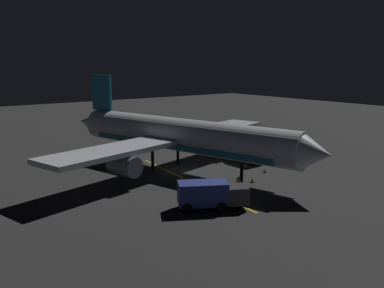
{
  "coord_description": "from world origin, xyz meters",
  "views": [
    {
      "loc": [
        27.02,
        37.9,
        12.32
      ],
      "look_at": [
        0.0,
        2.0,
        3.5
      ],
      "focal_mm": 38.67,
      "sensor_mm": 36.0,
      "label": 1
    }
  ],
  "objects_px": {
    "traffic_cone_near_right": "(245,166)",
    "traffic_cone_far": "(220,187)",
    "baggage_truck": "(210,195)",
    "catering_truck": "(246,152)",
    "traffic_cone_near_left": "(265,170)",
    "ground_crew_worker": "(238,185)",
    "traffic_cone_under_wing": "(252,180)",
    "airliner": "(178,136)"
  },
  "relations": [
    {
      "from": "ground_crew_worker",
      "to": "traffic_cone_far",
      "type": "bearing_deg",
      "value": -74.11
    },
    {
      "from": "baggage_truck",
      "to": "ground_crew_worker",
      "type": "distance_m",
      "value": 5.07
    },
    {
      "from": "ground_crew_worker",
      "to": "traffic_cone_near_right",
      "type": "height_order",
      "value": "ground_crew_worker"
    },
    {
      "from": "traffic_cone_under_wing",
      "to": "traffic_cone_far",
      "type": "xyz_separation_m",
      "value": [
        4.47,
        -0.08,
        0.0
      ]
    },
    {
      "from": "traffic_cone_near_left",
      "to": "catering_truck",
      "type": "bearing_deg",
      "value": -110.95
    },
    {
      "from": "traffic_cone_near_right",
      "to": "traffic_cone_under_wing",
      "type": "bearing_deg",
      "value": 52.42
    },
    {
      "from": "traffic_cone_near_right",
      "to": "traffic_cone_far",
      "type": "bearing_deg",
      "value": 30.54
    },
    {
      "from": "traffic_cone_far",
      "to": "airliner",
      "type": "bearing_deg",
      "value": -97.29
    },
    {
      "from": "baggage_truck",
      "to": "traffic_cone_far",
      "type": "distance_m",
      "value": 5.64
    },
    {
      "from": "traffic_cone_near_right",
      "to": "traffic_cone_under_wing",
      "type": "relative_size",
      "value": 1.0
    },
    {
      "from": "catering_truck",
      "to": "traffic_cone_far",
      "type": "distance_m",
      "value": 12.6
    },
    {
      "from": "baggage_truck",
      "to": "traffic_cone_near_left",
      "type": "height_order",
      "value": "baggage_truck"
    },
    {
      "from": "airliner",
      "to": "traffic_cone_near_left",
      "type": "distance_m",
      "value": 10.76
    },
    {
      "from": "traffic_cone_far",
      "to": "ground_crew_worker",
      "type": "bearing_deg",
      "value": 105.89
    },
    {
      "from": "traffic_cone_under_wing",
      "to": "traffic_cone_far",
      "type": "height_order",
      "value": "same"
    },
    {
      "from": "catering_truck",
      "to": "traffic_cone_near_right",
      "type": "bearing_deg",
      "value": 44.46
    },
    {
      "from": "traffic_cone_far",
      "to": "traffic_cone_near_left",
      "type": "bearing_deg",
      "value": -167.13
    },
    {
      "from": "traffic_cone_near_right",
      "to": "traffic_cone_far",
      "type": "relative_size",
      "value": 1.0
    },
    {
      "from": "baggage_truck",
      "to": "ground_crew_worker",
      "type": "bearing_deg",
      "value": -162.18
    },
    {
      "from": "traffic_cone_near_left",
      "to": "airliner",
      "type": "bearing_deg",
      "value": -42.91
    },
    {
      "from": "ground_crew_worker",
      "to": "traffic_cone_far",
      "type": "xyz_separation_m",
      "value": [
        0.58,
        -2.05,
        -0.64
      ]
    },
    {
      "from": "catering_truck",
      "to": "traffic_cone_under_wing",
      "type": "distance_m",
      "value": 9.31
    },
    {
      "from": "catering_truck",
      "to": "traffic_cone_far",
      "type": "bearing_deg",
      "value": 33.84
    },
    {
      "from": "traffic_cone_near_left",
      "to": "traffic_cone_far",
      "type": "bearing_deg",
      "value": 12.87
    },
    {
      "from": "ground_crew_worker",
      "to": "traffic_cone_near_right",
      "type": "xyz_separation_m",
      "value": [
        -7.71,
        -6.95,
        -0.64
      ]
    },
    {
      "from": "baggage_truck",
      "to": "catering_truck",
      "type": "xyz_separation_m",
      "value": [
        -14.67,
        -10.6,
        -0.02
      ]
    },
    {
      "from": "airliner",
      "to": "traffic_cone_near_left",
      "type": "bearing_deg",
      "value": 137.09
    },
    {
      "from": "airliner",
      "to": "traffic_cone_under_wing",
      "type": "distance_m",
      "value": 10.22
    },
    {
      "from": "baggage_truck",
      "to": "traffic_cone_far",
      "type": "xyz_separation_m",
      "value": [
        -4.23,
        -3.6,
        -0.99
      ]
    },
    {
      "from": "airliner",
      "to": "traffic_cone_under_wing",
      "type": "xyz_separation_m",
      "value": [
        -3.34,
        8.88,
        -3.8
      ]
    },
    {
      "from": "catering_truck",
      "to": "traffic_cone_near_right",
      "type": "height_order",
      "value": "catering_truck"
    },
    {
      "from": "catering_truck",
      "to": "traffic_cone_under_wing",
      "type": "xyz_separation_m",
      "value": [
        5.97,
        7.07,
        -0.97
      ]
    },
    {
      "from": "traffic_cone_near_right",
      "to": "traffic_cone_far",
      "type": "xyz_separation_m",
      "value": [
        8.29,
        4.89,
        0.0
      ]
    },
    {
      "from": "traffic_cone_near_left",
      "to": "traffic_cone_far",
      "type": "distance_m",
      "value": 8.72
    },
    {
      "from": "baggage_truck",
      "to": "airliner",
      "type": "bearing_deg",
      "value": -113.36
    },
    {
      "from": "ground_crew_worker",
      "to": "traffic_cone_near_left",
      "type": "xyz_separation_m",
      "value": [
        -7.92,
        -4.0,
        -0.64
      ]
    },
    {
      "from": "traffic_cone_far",
      "to": "traffic_cone_near_right",
      "type": "bearing_deg",
      "value": -149.46
    },
    {
      "from": "airliner",
      "to": "traffic_cone_near_right",
      "type": "distance_m",
      "value": 9.0
    },
    {
      "from": "baggage_truck",
      "to": "ground_crew_worker",
      "type": "relative_size",
      "value": 3.57
    },
    {
      "from": "baggage_truck",
      "to": "traffic_cone_near_left",
      "type": "bearing_deg",
      "value": -156.47
    },
    {
      "from": "catering_truck",
      "to": "traffic_cone_under_wing",
      "type": "height_order",
      "value": "catering_truck"
    },
    {
      "from": "ground_crew_worker",
      "to": "traffic_cone_near_left",
      "type": "distance_m",
      "value": 8.89
    }
  ]
}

